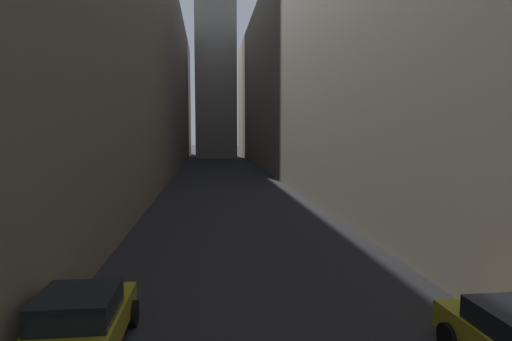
% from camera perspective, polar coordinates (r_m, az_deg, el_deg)
% --- Properties ---
extents(ground_plane, '(264.00, 264.00, 0.00)m').
position_cam_1_polar(ground_plane, '(45.37, -4.31, -1.10)').
color(ground_plane, '#232326').
extents(building_block_left, '(10.09, 108.00, 23.70)m').
position_cam_1_polar(building_block_left, '(48.43, -17.42, 13.13)').
color(building_block_left, '#756B5B').
rests_on(building_block_left, ground).
extents(building_block_right, '(12.72, 108.00, 23.53)m').
position_cam_1_polar(building_block_right, '(49.48, 9.73, 13.01)').
color(building_block_right, '#756B5B').
rests_on(building_block_right, ground).
extents(parked_car_left_second, '(1.93, 3.98, 1.47)m').
position_cam_1_polar(parked_car_left_second, '(10.40, -22.41, -18.32)').
color(parked_car_left_second, '#A59919').
rests_on(parked_car_left_second, ground).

